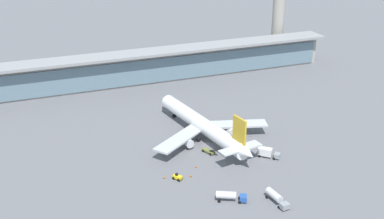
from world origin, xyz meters
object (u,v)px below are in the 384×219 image
airliner_on_stand (203,125)px  service_truck_mid_apron_olive (209,151)px  service_truck_on_taxiway_blue (230,196)px  safety_cone_bravo (191,176)px  service_truck_by_tail_grey (276,197)px  service_truck_under_wing_yellow (177,177)px  safety_cone_charlie (164,177)px  service_truck_near_nose_grey (267,152)px  safety_cone_alpha (274,155)px  safety_cone_delta (196,167)px

airliner_on_stand → service_truck_mid_apron_olive: (-2.58, -11.25, -4.19)m
service_truck_on_taxiway_blue → safety_cone_bravo: 17.14m
service_truck_mid_apron_olive → service_truck_by_tail_grey: (5.83, -33.66, 0.90)m
airliner_on_stand → service_truck_on_taxiway_blue: airliner_on_stand is taller
service_truck_under_wing_yellow → safety_cone_charlie: (-3.45, 2.14, -0.56)m
safety_cone_bravo → service_truck_by_tail_grey: bearing=-51.7°
airliner_on_stand → service_truck_under_wing_yellow: 29.79m
airliner_on_stand → service_truck_near_nose_grey: 25.37m
service_truck_on_taxiway_blue → safety_cone_alpha: bearing=36.6°
safety_cone_charlie → safety_cone_delta: size_ratio=1.00×
safety_cone_charlie → service_truck_on_taxiway_blue: bearing=-54.2°
service_truck_by_tail_grey → safety_cone_charlie: bearing=136.3°
service_truck_near_nose_grey → safety_cone_charlie: size_ratio=9.88×
service_truck_mid_apron_olive → service_truck_on_taxiway_blue: size_ratio=0.78×
service_truck_near_nose_grey → airliner_on_stand: bearing=124.3°
airliner_on_stand → service_truck_mid_apron_olive: 12.28m
service_truck_on_taxiway_blue → safety_cone_bravo: service_truck_on_taxiway_blue is taller
service_truck_mid_apron_olive → safety_cone_bravo: size_ratio=9.71×
service_truck_by_tail_grey → safety_cone_bravo: 27.65m
service_truck_by_tail_grey → safety_cone_delta: 29.64m
safety_cone_alpha → service_truck_near_nose_grey: bearing=178.4°
service_truck_near_nose_grey → service_truck_on_taxiway_blue: 29.30m
service_truck_by_tail_grey → safety_cone_charlie: service_truck_by_tail_grey is taller
safety_cone_charlie → service_truck_mid_apron_olive: bearing=27.4°
service_truck_mid_apron_olive → safety_cone_alpha: service_truck_mid_apron_olive is taller
safety_cone_alpha → safety_cone_bravo: size_ratio=1.00×
service_truck_near_nose_grey → safety_cone_delta: service_truck_near_nose_grey is taller
safety_cone_alpha → airliner_on_stand: bearing=128.6°
airliner_on_stand → service_truck_mid_apron_olive: airliner_on_stand is taller
airliner_on_stand → safety_cone_alpha: 27.08m
service_truck_mid_apron_olive → airliner_on_stand: bearing=77.1°
safety_cone_bravo → safety_cone_delta: bearing=52.1°
service_truck_near_nose_grey → service_truck_mid_apron_olive: size_ratio=1.02×
airliner_on_stand → safety_cone_delta: bearing=-118.8°
service_truck_by_tail_grey → safety_cone_alpha: 27.57m
service_truck_near_nose_grey → service_truck_by_tail_grey: service_truck_near_nose_grey is taller
service_truck_near_nose_grey → safety_cone_charlie: 35.81m
safety_cone_charlie → safety_cone_delta: same height
service_truck_on_taxiway_blue → safety_cone_charlie: service_truck_on_taxiway_blue is taller
service_truck_on_taxiway_blue → safety_cone_alpha: 31.23m
service_truck_near_nose_grey → safety_cone_bravo: service_truck_near_nose_grey is taller
service_truck_under_wing_yellow → safety_cone_bravo: (4.31, 0.03, -0.56)m
service_truck_mid_apron_olive → safety_cone_delta: (-7.62, -7.29, -0.49)m
safety_cone_bravo → safety_cone_charlie: 8.04m
service_truck_by_tail_grey → safety_cone_charlie: (-24.86, 23.79, -1.39)m
safety_cone_alpha → safety_cone_charlie: bearing=-179.6°
safety_cone_alpha → safety_cone_delta: (-26.84, 2.32, 0.00)m
service_truck_mid_apron_olive → safety_cone_alpha: bearing=-26.6°
service_truck_by_tail_grey → airliner_on_stand: bearing=94.1°
service_truck_near_nose_grey → safety_cone_charlie: service_truck_near_nose_grey is taller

